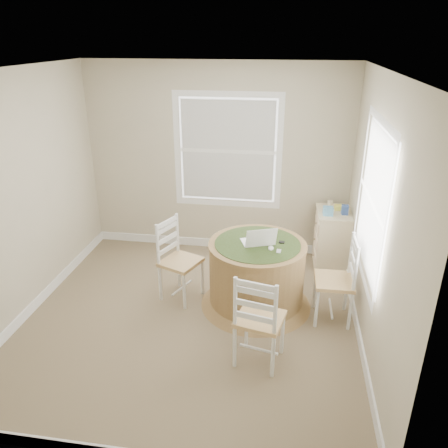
# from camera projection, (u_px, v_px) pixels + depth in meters

# --- Properties ---
(room) EXTENTS (3.64, 3.64, 2.64)m
(room) POSITION_uv_depth(u_px,v_px,m) (206.00, 204.00, 4.44)
(room) COLOR #7F7051
(room) RESTS_ON ground
(round_table) EXTENTS (1.27, 1.27, 0.78)m
(round_table) POSITION_uv_depth(u_px,v_px,m) (257.00, 272.00, 4.93)
(round_table) COLOR olive
(round_table) RESTS_ON ground
(chair_left) EXTENTS (0.53, 0.54, 0.95)m
(chair_left) POSITION_uv_depth(u_px,v_px,m) (181.00, 262.00, 5.04)
(chair_left) COLOR white
(chair_left) RESTS_ON ground
(chair_near) EXTENTS (0.50, 0.48, 0.95)m
(chair_near) POSITION_uv_depth(u_px,v_px,m) (260.00, 318.00, 4.03)
(chair_near) COLOR white
(chair_near) RESTS_ON ground
(chair_right) EXTENTS (0.41, 0.43, 0.95)m
(chair_right) POSITION_uv_depth(u_px,v_px,m) (334.00, 281.00, 4.65)
(chair_right) COLOR white
(chair_right) RESTS_ON ground
(laptop) EXTENTS (0.42, 0.40, 0.24)m
(laptop) POSITION_uv_depth(u_px,v_px,m) (258.00, 241.00, 4.77)
(laptop) COLOR white
(laptop) RESTS_ON round_table
(mouse) EXTENTS (0.07, 0.10, 0.03)m
(mouse) POSITION_uv_depth(u_px,v_px,m) (271.00, 248.00, 4.66)
(mouse) COLOR white
(mouse) RESTS_ON round_table
(phone) EXTENTS (0.05, 0.09, 0.02)m
(phone) POSITION_uv_depth(u_px,v_px,m) (279.00, 252.00, 4.61)
(phone) COLOR #B7BABF
(phone) RESTS_ON round_table
(keys) EXTENTS (0.06, 0.05, 0.02)m
(keys) POSITION_uv_depth(u_px,v_px,m) (282.00, 243.00, 4.80)
(keys) COLOR black
(keys) RESTS_ON round_table
(corner_chest) EXTENTS (0.47, 0.62, 0.80)m
(corner_chest) POSITION_uv_depth(u_px,v_px,m) (332.00, 240.00, 5.75)
(corner_chest) COLOR beige
(corner_chest) RESTS_ON ground
(tissue_box) EXTENTS (0.12, 0.12, 0.10)m
(tissue_box) POSITION_uv_depth(u_px,v_px,m) (328.00, 211.00, 5.46)
(tissue_box) COLOR #5EA8D8
(tissue_box) RESTS_ON corner_chest
(box_yellow) EXTENTS (0.15, 0.10, 0.06)m
(box_yellow) POSITION_uv_depth(u_px,v_px,m) (341.00, 207.00, 5.63)
(box_yellow) COLOR #F0EA54
(box_yellow) RESTS_ON corner_chest
(box_blue) EXTENTS (0.08, 0.08, 0.12)m
(box_blue) POSITION_uv_depth(u_px,v_px,m) (345.00, 210.00, 5.47)
(box_blue) COLOR #314D93
(box_blue) RESTS_ON corner_chest
(cup_cream) EXTENTS (0.07, 0.07, 0.09)m
(cup_cream) POSITION_uv_depth(u_px,v_px,m) (330.00, 204.00, 5.71)
(cup_cream) COLOR beige
(cup_cream) RESTS_ON corner_chest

